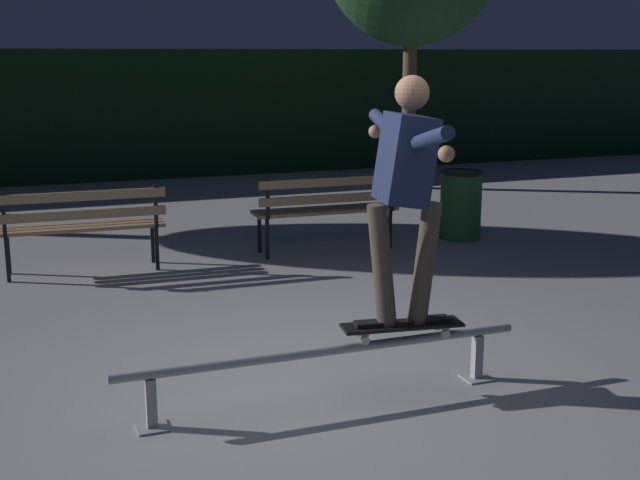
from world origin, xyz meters
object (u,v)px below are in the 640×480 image
park_bench_leftmost (82,221)px  park_bench_left_center (328,204)px  grind_rail (326,359)px  skateboard (402,326)px  trash_can (461,204)px  skateboarder (406,180)px

park_bench_leftmost → park_bench_left_center: bearing=0.0°
grind_rail → skateboard: size_ratio=3.30×
trash_can → skateboarder: bearing=-124.3°
park_bench_leftmost → skateboarder: bearing=-66.0°
skateboard → park_bench_left_center: 3.83m
park_bench_left_center → skateboard: bearing=-103.9°
skateboard → park_bench_leftmost: size_ratio=0.50×
skateboard → trash_can: bearing=55.6°
grind_rail → skateboarder: 1.21m
skateboard → trash_can: 4.68m
grind_rail → skateboarder: size_ratio=1.69×
park_bench_leftmost → trash_can: 4.30m
grind_rail → park_bench_leftmost: 3.90m
grind_rail → park_bench_left_center: size_ratio=1.64×
park_bench_leftmost → skateboard: bearing=-66.0°
skateboard → skateboarder: bearing=-7.5°
grind_rail → park_bench_leftmost: bearing=107.0°
grind_rail → skateboard: 0.54m
skateboard → park_bench_leftmost: 4.07m
grind_rail → skateboarder: skateboarder is taller
skateboarder → park_bench_leftmost: (-1.66, 3.72, -0.84)m
grind_rail → park_bench_left_center: bearing=68.9°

